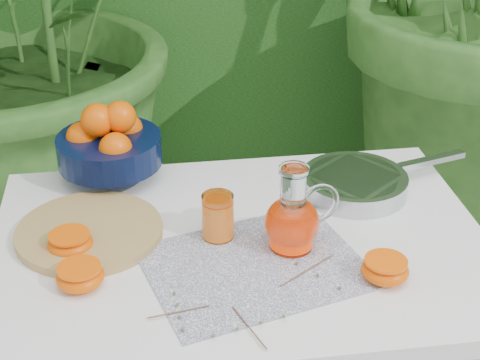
{
  "coord_description": "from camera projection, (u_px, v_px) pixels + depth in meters",
  "views": [
    {
      "loc": [
        -0.3,
        -1.21,
        1.58
      ],
      "look_at": [
        -0.13,
        0.02,
        0.88
      ],
      "focal_mm": 55.0,
      "sensor_mm": 36.0,
      "label": 1
    }
  ],
  "objects": [
    {
      "name": "thyme_sprigs",
      "position": [
        249.0,
        300.0,
        1.31
      ],
      "size": [
        0.36,
        0.27,
        0.01
      ],
      "color": "brown",
      "rests_on": "white_table"
    },
    {
      "name": "saute_pan",
      "position": [
        356.0,
        182.0,
        1.64
      ],
      "size": [
        0.43,
        0.29,
        0.04
      ],
      "color": "#AEAEB3",
      "rests_on": "white_table"
    },
    {
      "name": "potted_plant_left",
      "position": [
        1.0,
        0.0,
        2.38
      ],
      "size": [
        2.58,
        2.58,
        1.85
      ],
      "primitive_type": "imported",
      "rotation": [
        0.0,
        0.0,
        0.94
      ],
      "color": "#27521C",
      "rests_on": "ground"
    },
    {
      "name": "cutting_board",
      "position": [
        89.0,
        232.0,
        1.49
      ],
      "size": [
        0.39,
        0.39,
        0.02
      ],
      "primitive_type": "cylinder",
      "rotation": [
        0.0,
        0.0,
        0.41
      ],
      "color": "#AA864D",
      "rests_on": "white_table"
    },
    {
      "name": "orange_halves",
      "position": [
        177.0,
        262.0,
        1.38
      ],
      "size": [
        0.67,
        0.26,
        0.04
      ],
      "color": "#E54C02",
      "rests_on": "white_table"
    },
    {
      "name": "juice_pitcher",
      "position": [
        293.0,
        220.0,
        1.43
      ],
      "size": [
        0.16,
        0.13,
        0.18
      ],
      "color": "white",
      "rests_on": "white_table"
    },
    {
      "name": "fruit_bowl",
      "position": [
        109.0,
        143.0,
        1.67
      ],
      "size": [
        0.3,
        0.3,
        0.19
      ],
      "color": "black",
      "rests_on": "white_table"
    },
    {
      "name": "white_table",
      "position": [
        241.0,
        274.0,
        1.52
      ],
      "size": [
        1.0,
        0.7,
        0.75
      ],
      "color": "white",
      "rests_on": "ground"
    },
    {
      "name": "placemat",
      "position": [
        255.0,
        266.0,
        1.4
      ],
      "size": [
        0.47,
        0.41,
        0.0
      ],
      "primitive_type": "cube",
      "rotation": [
        0.0,
        0.0,
        0.26
      ],
      "color": "#0B0E40",
      "rests_on": "white_table"
    },
    {
      "name": "juice_tumbler",
      "position": [
        218.0,
        217.0,
        1.47
      ],
      "size": [
        0.06,
        0.06,
        0.09
      ],
      "color": "white",
      "rests_on": "white_table"
    }
  ]
}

